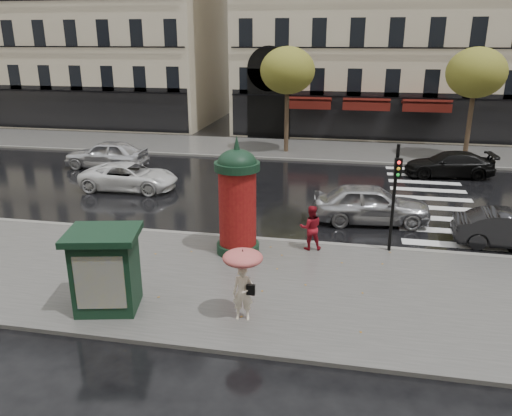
% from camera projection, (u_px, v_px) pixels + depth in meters
% --- Properties ---
extents(ground, '(160.00, 160.00, 0.00)m').
position_uv_depth(ground, '(272.00, 280.00, 15.41)').
color(ground, black).
rests_on(ground, ground).
extents(near_sidewalk, '(90.00, 7.00, 0.12)m').
position_uv_depth(near_sidewalk, '(269.00, 286.00, 14.92)').
color(near_sidewalk, '#474744').
rests_on(near_sidewalk, ground).
extents(far_sidewalk, '(90.00, 6.00, 0.12)m').
position_uv_depth(far_sidewalk, '(318.00, 150.00, 33.04)').
color(far_sidewalk, '#474744').
rests_on(far_sidewalk, ground).
extents(near_kerb, '(90.00, 0.25, 0.14)m').
position_uv_depth(near_kerb, '(285.00, 241.00, 18.17)').
color(near_kerb, slate).
rests_on(near_kerb, ground).
extents(far_kerb, '(90.00, 0.25, 0.14)m').
position_uv_depth(far_kerb, '(314.00, 160.00, 30.25)').
color(far_kerb, slate).
rests_on(far_kerb, ground).
extents(zebra_crossing, '(3.60, 11.75, 0.01)m').
position_uv_depth(zebra_crossing, '(432.00, 198.00, 23.24)').
color(zebra_crossing, silver).
rests_on(zebra_crossing, ground).
extents(tree_far_left, '(3.40, 3.40, 6.64)m').
position_uv_depth(tree_far_left, '(288.00, 71.00, 30.82)').
color(tree_far_left, '#38281C').
rests_on(tree_far_left, ground).
extents(tree_far_right, '(3.40, 3.40, 6.64)m').
position_uv_depth(tree_far_right, '(476.00, 73.00, 28.84)').
color(tree_far_right, '#38281C').
rests_on(tree_far_right, ground).
extents(woman_umbrella, '(1.03, 1.03, 1.99)m').
position_uv_depth(woman_umbrella, '(243.00, 273.00, 12.67)').
color(woman_umbrella, '#EFDEC5').
rests_on(woman_umbrella, near_sidewalk).
extents(woman_red, '(0.88, 0.75, 1.58)m').
position_uv_depth(woman_red, '(311.00, 228.00, 17.17)').
color(woman_red, maroon).
rests_on(woman_red, near_sidewalk).
extents(man_burgundy, '(0.96, 0.81, 1.68)m').
position_uv_depth(man_burgundy, '(236.00, 221.00, 17.63)').
color(man_burgundy, '#4F0F25').
rests_on(man_burgundy, near_sidewalk).
extents(morris_column, '(1.50, 1.50, 4.04)m').
position_uv_depth(morris_column, '(237.00, 198.00, 16.57)').
color(morris_column, black).
rests_on(morris_column, near_sidewalk).
extents(traffic_light, '(0.25, 0.36, 3.73)m').
position_uv_depth(traffic_light, '(395.00, 188.00, 16.51)').
color(traffic_light, black).
rests_on(traffic_light, near_sidewalk).
extents(newsstand, '(2.15, 1.92, 2.23)m').
position_uv_depth(newsstand, '(106.00, 269.00, 13.26)').
color(newsstand, black).
rests_on(newsstand, near_sidewalk).
extents(car_silver, '(4.80, 2.29, 1.58)m').
position_uv_depth(car_silver, '(371.00, 204.00, 20.02)').
color(car_silver, '#A7A8AC').
rests_on(car_silver, ground).
extents(car_darkgrey, '(4.04, 1.58, 1.31)m').
position_uv_depth(car_darkgrey, '(512.00, 230.00, 17.67)').
color(car_darkgrey, black).
rests_on(car_darkgrey, ground).
extents(car_white, '(4.75, 2.28, 1.31)m').
position_uv_depth(car_white, '(129.00, 177.00, 24.45)').
color(car_white, white).
rests_on(car_white, ground).
extents(car_black, '(4.76, 2.28, 1.34)m').
position_uv_depth(car_black, '(449.00, 164.00, 26.78)').
color(car_black, black).
rests_on(car_black, ground).
extents(car_far_silver, '(4.70, 1.92, 1.60)m').
position_uv_depth(car_far_silver, '(106.00, 154.00, 28.52)').
color(car_far_silver, silver).
rests_on(car_far_silver, ground).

